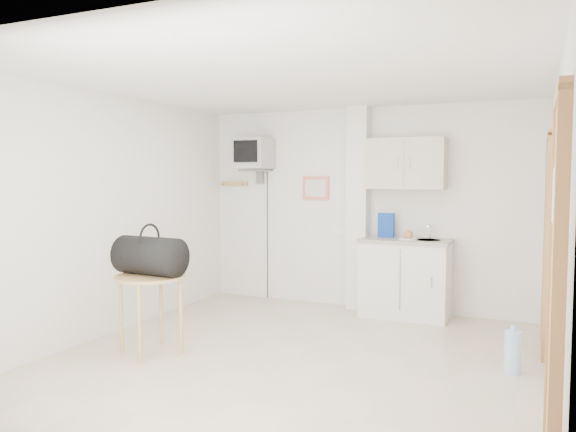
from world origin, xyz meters
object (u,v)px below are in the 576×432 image
at_px(crt_television, 253,155).
at_px(duffel_bag, 150,256).
at_px(water_bottle, 512,352).
at_px(round_table, 150,286).

distance_m(crt_television, duffel_bag, 2.60).
relative_size(duffel_bag, water_bottle, 1.66).
bearing_deg(crt_television, duffel_bag, -86.10).
bearing_deg(water_bottle, round_table, -165.53).
height_order(round_table, water_bottle, round_table).
xyz_separation_m(round_table, duffel_bag, (-0.01, 0.02, 0.28)).
xyz_separation_m(crt_television, duffel_bag, (0.16, -2.39, -1.02)).
bearing_deg(round_table, duffel_bag, 122.68).
bearing_deg(duffel_bag, round_table, -52.96).
relative_size(round_table, duffel_bag, 1.10).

